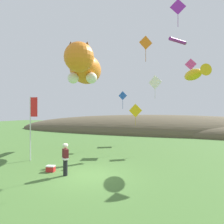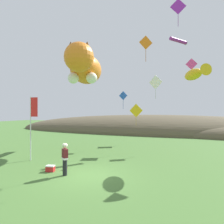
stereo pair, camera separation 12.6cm
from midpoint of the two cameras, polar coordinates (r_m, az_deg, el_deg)
ground_plane at (r=11.67m, az=-6.67°, el=-17.59°), size 120.00×120.00×0.00m
distant_hill_ridge at (r=35.76m, az=14.61°, el=-5.66°), size 56.28×15.94×6.07m
festival_attendant at (r=11.65m, az=-13.01°, el=-12.76°), size 0.49×0.46×1.77m
kite_spool at (r=12.90m, az=-12.89°, el=-15.36°), size 0.16×0.22×0.22m
picnic_cooler at (r=12.78m, az=-16.92°, el=-15.17°), size 0.55×0.42×0.36m
festival_banner_pole at (r=15.61m, az=-21.63°, el=-1.78°), size 0.66×0.08×4.64m
kite_giant_cat at (r=17.34m, az=-7.57°, el=12.29°), size 4.08×9.06×2.84m
kite_fish_windsock at (r=15.28m, az=22.88°, el=10.05°), size 1.82×2.93×0.88m
kite_tube_streamer at (r=22.91m, az=18.68°, el=18.72°), size 1.79×2.20×0.44m
kite_diamond_gold at (r=22.56m, az=7.05°, el=0.39°), size 1.54×0.15×2.44m
kite_diamond_orange at (r=16.00m, az=9.86°, el=18.88°), size 0.91×0.58×1.96m
kite_diamond_pink at (r=22.65m, az=21.91°, el=12.55°), size 1.17×0.15×2.08m
kite_diamond_violet at (r=17.32m, az=18.59°, el=26.61°), size 1.15×0.22×2.07m
kite_diamond_white at (r=20.01m, az=12.52°, el=8.27°), size 1.33×0.43×2.29m
kite_diamond_blue at (r=20.46m, az=3.39°, el=4.62°), size 0.92×0.10×1.82m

